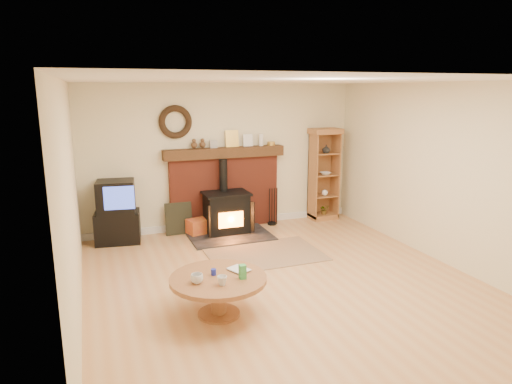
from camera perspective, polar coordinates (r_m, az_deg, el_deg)
name	(u,v)px	position (r m, az deg, el deg)	size (l,w,h in m)	color
ground	(284,283)	(6.15, 3.47, -11.26)	(5.50, 5.50, 0.00)	tan
room_shell	(281,153)	(5.75, 3.15, 4.90)	(5.02, 5.52, 2.61)	beige
chimney_breast	(225,185)	(8.30, -3.92, 0.93)	(2.20, 0.22, 1.78)	maroon
wood_stove	(227,214)	(8.01, -3.67, -2.74)	(1.40, 1.00, 1.30)	black
area_rug	(265,254)	(7.11, 1.13, -7.76)	(1.72, 1.19, 0.01)	brown
tv_unit	(117,213)	(7.86, -16.99, -2.54)	(0.78, 0.59, 1.05)	black
curio_cabinet	(324,174)	(8.93, 8.44, 2.24)	(0.57, 0.41, 1.77)	#935E30
firelog_box	(201,227)	(8.08, -6.95, -4.31)	(0.45, 0.28, 0.28)	orange
leaning_painting	(179,219)	(8.11, -9.63, -3.29)	(0.47, 0.03, 0.56)	black
fire_tools	(272,217)	(8.58, 2.07, -3.08)	(0.19, 0.16, 0.70)	black
coffee_table	(218,284)	(5.20, -4.74, -11.42)	(1.09, 1.09, 0.62)	brown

